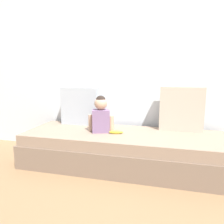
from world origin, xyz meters
The scene contains 7 objects.
ground_plane centered at (0.00, 0.00, 0.00)m, with size 12.00×12.00×0.00m, color #93704C.
back_wall centered at (0.00, 0.54, 1.25)m, with size 5.63×0.10×2.50m, color silver.
couch centered at (0.00, 0.00, 0.20)m, with size 2.43×0.82×0.41m.
throw_pillow_left centered at (-0.67, 0.31, 0.67)m, with size 0.52×0.16×0.52m, color #B2BCC6.
throw_pillow_right centered at (0.67, 0.31, 0.68)m, with size 0.52×0.16×0.54m, color #C1B29E.
toddler centered at (-0.27, -0.01, 0.62)m, with size 0.32×0.21×0.44m.
banana centered at (-0.07, -0.05, 0.43)m, with size 0.17×0.04×0.04m, color yellow.
Camera 1 is at (0.47, -2.41, 1.12)m, focal length 34.13 mm.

